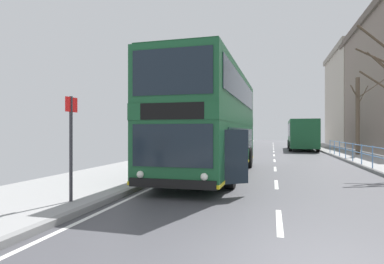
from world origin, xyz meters
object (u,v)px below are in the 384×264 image
(bare_tree_far_01, at_px, (358,114))
(background_bus_far_lane, at_px, (302,134))
(double_decker_bus_main, at_px, (212,121))
(background_building_02, at_px, (382,97))
(bus_stop_sign_near, at_px, (71,136))

(bare_tree_far_01, bearing_deg, background_bus_far_lane, 112.32)
(double_decker_bus_main, distance_m, background_bus_far_lane, 21.83)
(double_decker_bus_main, height_order, background_bus_far_lane, double_decker_bus_main)
(bare_tree_far_01, bearing_deg, background_building_02, 69.60)
(double_decker_bus_main, relative_size, background_bus_far_lane, 1.13)
(bus_stop_sign_near, bearing_deg, double_decker_bus_main, 70.65)
(background_bus_far_lane, bearing_deg, background_building_02, 51.00)
(bare_tree_far_01, distance_m, background_building_02, 24.24)
(bus_stop_sign_near, relative_size, bare_tree_far_01, 0.43)
(background_bus_far_lane, relative_size, background_building_02, 0.64)
(double_decker_bus_main, height_order, background_building_02, background_building_02)
(background_bus_far_lane, bearing_deg, double_decker_bus_main, -104.42)
(background_bus_far_lane, distance_m, bare_tree_far_01, 8.85)
(background_bus_far_lane, bearing_deg, bus_stop_sign_near, -105.60)
(background_bus_far_lane, relative_size, bare_tree_far_01, 1.59)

